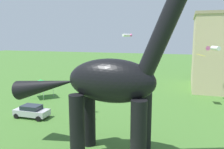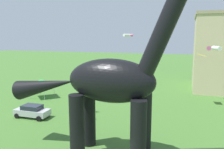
{
  "view_description": "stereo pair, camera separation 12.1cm",
  "coord_description": "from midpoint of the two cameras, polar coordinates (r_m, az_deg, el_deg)",
  "views": [
    {
      "loc": [
        5.08,
        -14.58,
        9.71
      ],
      "look_at": [
        -0.77,
        3.41,
        6.59
      ],
      "focal_mm": 36.76,
      "sensor_mm": 36.0,
      "label": 1
    },
    {
      "loc": [
        5.2,
        -14.54,
        9.71
      ],
      "look_at": [
        -0.77,
        3.41,
        6.59
      ],
      "focal_mm": 36.76,
      "sensor_mm": 36.0,
      "label": 2
    }
  ],
  "objects": [
    {
      "name": "kite_trailing",
      "position": [
        37.49,
        24.27,
        5.99
      ],
      "size": [
        2.23,
        2.35,
        0.67
      ],
      "color": "white"
    },
    {
      "name": "kite_mid_left",
      "position": [
        33.99,
        21.48,
        4.52
      ],
      "size": [
        1.29,
        1.64,
        0.3
      ],
      "color": "yellow"
    },
    {
      "name": "festival_canopy_tent",
      "position": [
        38.43,
        -17.01,
        -1.8
      ],
      "size": [
        3.15,
        3.15,
        3.0
      ],
      "color": "#B2B2B7",
      "rests_on": "ground_plane"
    },
    {
      "name": "kite_drifting",
      "position": [
        41.22,
        4.05,
        9.72
      ],
      "size": [
        1.77,
        1.76,
        0.51
      ],
      "color": "white"
    },
    {
      "name": "dinosaur_sculpture",
      "position": [
        18.14,
        -0.32,
        -1.54
      ],
      "size": [
        16.62,
        3.52,
        17.37
      ],
      "rotation": [
        0.0,
        0.0,
        -0.37
      ],
      "color": "black",
      "rests_on": "ground_plane"
    },
    {
      "name": "kite_far_right",
      "position": [
        29.72,
        -12.65,
        -1.81
      ],
      "size": [
        1.11,
        0.83,
        0.23
      ],
      "color": "red"
    },
    {
      "name": "parked_sedan_left",
      "position": [
        29.79,
        -19.12,
        -8.57
      ],
      "size": [
        4.24,
        2.02,
        1.55
      ],
      "rotation": [
        0.0,
        0.0,
        0.02
      ],
      "color": "#B7B7BC",
      "rests_on": "ground_plane"
    },
    {
      "name": "person_far_spectator",
      "position": [
        30.01,
        -4.78,
        -7.64
      ],
      "size": [
        0.59,
        0.26,
        1.58
      ],
      "rotation": [
        0.0,
        0.0,
        3.16
      ],
      "color": "black",
      "rests_on": "ground_plane"
    },
    {
      "name": "person_near_flyer",
      "position": [
        27.47,
        -5.62,
        -9.24
      ],
      "size": [
        0.6,
        0.26,
        1.6
      ],
      "rotation": [
        0.0,
        0.0,
        1.21
      ],
      "color": "black",
      "rests_on": "ground_plane"
    },
    {
      "name": "person_strolling_adult",
      "position": [
        29.9,
        7.55,
        -8.17
      ],
      "size": [
        0.46,
        0.2,
        1.24
      ],
      "rotation": [
        0.0,
        0.0,
        3.39
      ],
      "color": "#2D3347",
      "rests_on": "ground_plane"
    }
  ]
}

